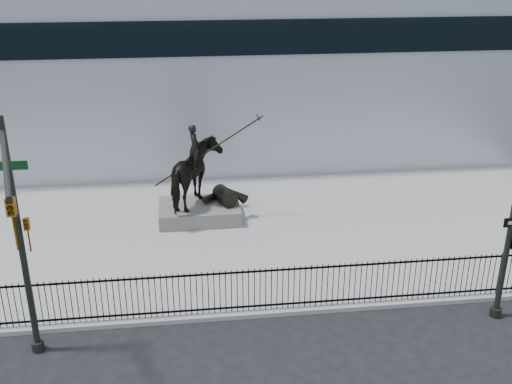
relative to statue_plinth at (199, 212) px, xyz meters
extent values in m
plane|color=black|center=(2.03, -8.41, -0.47)|extent=(120.00, 120.00, 0.00)
cube|color=gray|center=(2.03, -1.41, -0.39)|extent=(30.00, 12.00, 0.15)
cube|color=#B2B7C2|center=(2.03, 11.59, 4.03)|extent=(44.00, 14.00, 9.00)
cube|color=black|center=(2.03, -7.16, -0.17)|extent=(22.00, 0.05, 0.05)
cube|color=black|center=(2.03, -7.16, 1.08)|extent=(22.00, 0.05, 0.05)
cube|color=black|center=(2.03, -7.16, 0.43)|extent=(22.00, 0.03, 1.50)
cube|color=#625F5A|center=(0.00, 0.00, 0.00)|extent=(3.39, 2.35, 0.63)
imported|color=black|center=(0.00, 0.00, 1.66)|extent=(2.30, 2.69, 2.68)
imported|color=black|center=(-0.11, 0.00, 2.89)|extent=(0.44, 0.67, 1.82)
cylinder|color=black|center=(0.37, 0.00, 2.61)|extent=(4.32, 0.10, 2.73)
cylinder|color=black|center=(-4.97, -8.21, -0.32)|extent=(0.36, 0.36, 0.30)
cylinder|color=black|center=(-4.97, -8.21, 3.03)|extent=(0.18, 0.18, 7.00)
cylinder|color=black|center=(-4.37, -10.34, 6.13)|extent=(1.47, 4.84, 0.12)
imported|color=#B07013|center=(-3.77, -12.46, 5.50)|extent=(0.18, 0.22, 1.10)
imported|color=#B07013|center=(-4.75, -8.21, 3.23)|extent=(0.16, 0.20, 1.00)
cube|color=#0C3F19|center=(-4.61, -9.41, 5.63)|extent=(0.90, 0.03, 0.22)
cylinder|color=black|center=(9.03, -8.21, -0.32)|extent=(0.36, 0.36, 0.30)
camera|label=1|loc=(-0.48, -23.19, 10.38)|focal=42.00mm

